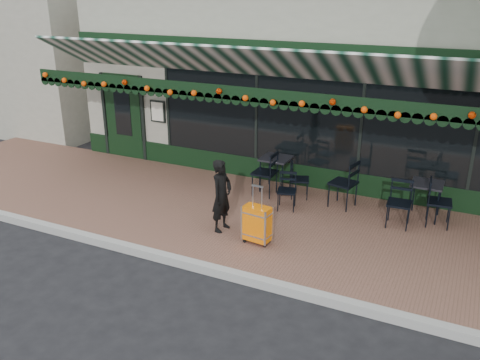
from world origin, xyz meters
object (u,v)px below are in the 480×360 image
at_px(suitcase, 257,224).
at_px(chair_a_left, 343,183).
at_px(chair_a_front, 399,204).
at_px(chair_b_front, 287,191).
at_px(chair_a_right, 439,202).
at_px(cafe_table_b, 276,161).
at_px(chair_b_right, 300,180).
at_px(woman, 222,196).
at_px(chair_b_left, 265,173).
at_px(cafe_table_a, 427,187).

height_order(suitcase, chair_a_left, suitcase).
relative_size(chair_a_front, chair_b_front, 1.17).
bearing_deg(chair_a_right, chair_a_left, 81.89).
height_order(cafe_table_b, chair_b_right, chair_b_right).
bearing_deg(suitcase, woman, 172.76).
bearing_deg(chair_a_left, woman, -28.46).
distance_m(chair_a_front, chair_b_left, 2.93).
relative_size(chair_a_left, chair_b_left, 1.02).
height_order(chair_a_left, chair_b_right, chair_a_left).
bearing_deg(chair_a_front, chair_b_right, 162.65).
distance_m(suitcase, chair_b_left, 2.27).
distance_m(chair_a_left, chair_a_right, 1.88).
relative_size(cafe_table_a, chair_a_front, 0.81).
relative_size(woman, chair_b_right, 1.72).
xyz_separation_m(chair_a_left, chair_a_right, (1.87, -0.08, -0.04)).
xyz_separation_m(chair_a_left, chair_a_front, (1.20, -0.45, -0.05)).
height_order(chair_a_left, chair_a_front, chair_a_left).
height_order(suitcase, chair_a_right, suitcase).
relative_size(cafe_table_b, chair_b_right, 0.96).
xyz_separation_m(suitcase, chair_b_right, (-0.02, 2.32, 0.04)).
relative_size(cafe_table_b, chair_b_front, 0.99).
relative_size(chair_b_right, chair_b_front, 1.03).
bearing_deg(chair_b_right, woman, 140.40).
bearing_deg(chair_a_front, woman, -155.11).
bearing_deg(chair_b_left, chair_a_left, 93.16).
height_order(woman, chair_a_left, woman).
xyz_separation_m(cafe_table_a, chair_a_left, (-1.60, -0.16, -0.15)).
bearing_deg(woman, chair_a_front, -55.51).
height_order(chair_a_left, chair_a_right, chair_a_left).
xyz_separation_m(chair_a_front, chair_b_front, (-2.19, -0.17, -0.07)).
bearing_deg(cafe_table_a, chair_a_right, -40.88).
relative_size(suitcase, chair_a_right, 1.17).
xyz_separation_m(chair_a_front, chair_b_right, (-2.16, 0.53, -0.05)).
bearing_deg(chair_a_front, chair_b_front, -178.90).
bearing_deg(cafe_table_b, woman, -93.86).
bearing_deg(chair_b_right, cafe_table_a, -107.71).
distance_m(cafe_table_a, chair_b_right, 2.58).
distance_m(chair_b_left, chair_b_right, 0.77).
height_order(cafe_table_a, chair_a_right, chair_a_right).
height_order(chair_b_right, chair_b_front, chair_b_right).
bearing_deg(cafe_table_b, cafe_table_a, -1.61).
distance_m(suitcase, chair_b_right, 2.32).
distance_m(woman, chair_b_front, 1.63).
height_order(chair_a_right, chair_b_front, chair_a_right).
relative_size(chair_a_left, chair_b_right, 1.26).
bearing_deg(woman, suitcase, -97.64).
xyz_separation_m(suitcase, cafe_table_a, (2.54, 2.39, 0.29)).
bearing_deg(suitcase, chair_a_front, 46.34).
distance_m(suitcase, chair_a_front, 2.79).
bearing_deg(chair_a_right, chair_b_left, 84.64).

